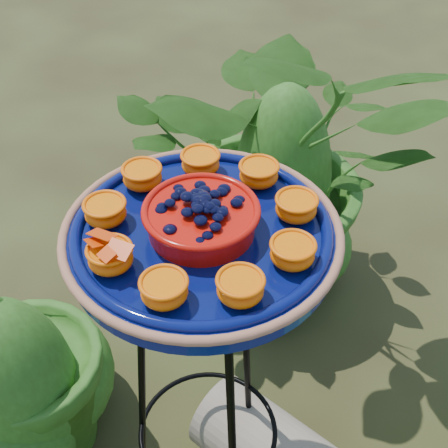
{
  "coord_description": "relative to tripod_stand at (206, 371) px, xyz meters",
  "views": [
    {
      "loc": [
        0.43,
        -0.48,
        1.5
      ],
      "look_at": [
        -0.1,
        -0.02,
        0.88
      ],
      "focal_mm": 50.0,
      "sensor_mm": 36.0,
      "label": 1
    }
  ],
  "objects": [
    {
      "name": "tripod_stand",
      "position": [
        0.0,
        0.0,
        0.0
      ],
      "size": [
        0.35,
        0.35,
        0.82
      ],
      "rotation": [
        0.0,
        0.0,
        0.19
      ],
      "color": "black",
      "rests_on": "ground"
    },
    {
      "name": "shrub_front_left",
      "position": [
        -0.37,
        -0.26,
        -0.1
      ],
      "size": [
        0.5,
        0.54,
        0.8
      ],
      "primitive_type": "imported",
      "rotation": [
        0.0,
        0.0,
        5.1
      ],
      "color": "#285015",
      "rests_on": "ground"
    },
    {
      "name": "shrub_back_left",
      "position": [
        -0.42,
        0.64,
        -0.03
      ],
      "size": [
        1.11,
        1.09,
        0.93
      ],
      "primitive_type": "imported",
      "rotation": [
        0.0,
        0.0,
        0.67
      ],
      "color": "#285015",
      "rests_on": "ground"
    },
    {
      "name": "feeder_dish",
      "position": [
        -0.0,
        -0.0,
        0.36
      ],
      "size": [
        0.49,
        0.49,
        0.1
      ],
      "rotation": [
        0.0,
        0.0,
        0.19
      ],
      "color": "#060F4E",
      "rests_on": "tripod_stand"
    }
  ]
}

